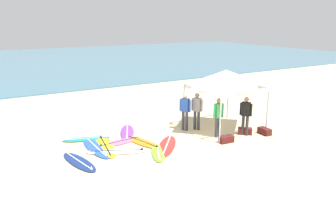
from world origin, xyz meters
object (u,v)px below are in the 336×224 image
at_px(surfboard_orange, 143,142).
at_px(surfboard_white, 117,151).
at_px(surfboard_pink, 119,142).
at_px(person_blue, 185,109).
at_px(person_grey, 197,109).
at_px(gear_bag_on_sand, 226,139).
at_px(surfboard_yellow, 105,146).
at_px(person_black, 246,113).
at_px(surfboard_lime, 158,152).
at_px(surfboard_purple, 127,132).
at_px(surfboard_teal, 86,139).
at_px(surfboard_navy, 79,162).
at_px(canopy_tent, 226,78).
at_px(surfboard_red, 167,146).
at_px(surfboard_blue, 97,148).
at_px(gear_bag_near_tent, 245,131).
at_px(gear_bag_by_pole, 264,131).
at_px(person_green, 218,115).

distance_m(surfboard_orange, surfboard_white, 1.35).
relative_size(surfboard_pink, person_blue, 1.23).
relative_size(person_grey, gear_bag_on_sand, 2.85).
distance_m(surfboard_yellow, person_black, 6.09).
bearing_deg(surfboard_lime, surfboard_white, 144.79).
distance_m(surfboard_orange, person_grey, 3.09).
relative_size(surfboard_purple, surfboard_pink, 1.07).
xyz_separation_m(surfboard_pink, surfboard_yellow, (-0.67, -0.17, -0.00)).
height_order(surfboard_teal, gear_bag_on_sand, gear_bag_on_sand).
bearing_deg(gear_bag_on_sand, surfboard_navy, 169.70).
bearing_deg(person_grey, surfboard_yellow, 179.80).
bearing_deg(surfboard_lime, canopy_tent, 14.00).
height_order(surfboard_pink, person_blue, person_blue).
bearing_deg(surfboard_red, gear_bag_on_sand, -19.89).
relative_size(surfboard_blue, gear_bag_near_tent, 4.13).
height_order(surfboard_pink, gear_bag_on_sand, gear_bag_on_sand).
height_order(surfboard_blue, person_black, person_black).
xyz_separation_m(person_blue, gear_bag_near_tent, (1.97, -1.82, -0.85)).
distance_m(canopy_tent, surfboard_pink, 5.42).
bearing_deg(gear_bag_on_sand, surfboard_red, 160.11).
xyz_separation_m(surfboard_pink, person_black, (5.09, -1.89, 0.95)).
distance_m(canopy_tent, gear_bag_by_pole, 2.89).
relative_size(canopy_tent, person_green, 1.62).
bearing_deg(person_black, surfboard_pink, 159.64).
bearing_deg(surfboard_lime, person_black, -1.19).
relative_size(surfboard_pink, person_green, 1.23).
distance_m(surfboard_white, person_black, 5.74).
bearing_deg(surfboard_white, surfboard_lime, -35.21).
bearing_deg(person_grey, surfboard_navy, -170.51).
height_order(surfboard_navy, gear_bag_near_tent, gear_bag_near_tent).
distance_m(surfboard_blue, person_grey, 4.87).
bearing_deg(surfboard_purple, person_blue, -21.74).
xyz_separation_m(surfboard_white, surfboard_lime, (1.30, -0.91, 0.00)).
bearing_deg(surfboard_navy, person_grey, 9.49).
relative_size(surfboard_purple, person_black, 1.32).
height_order(canopy_tent, gear_bag_near_tent, canopy_tent).
bearing_deg(surfboard_teal, surfboard_yellow, -71.70).
distance_m(surfboard_orange, gear_bag_near_tent, 4.57).
relative_size(surfboard_lime, surfboard_red, 0.83).
xyz_separation_m(surfboard_teal, surfboard_blue, (0.04, -1.21, -0.00)).
bearing_deg(person_green, gear_bag_by_pole, -21.50).
height_order(canopy_tent, person_grey, canopy_tent).
xyz_separation_m(canopy_tent, gear_bag_by_pole, (1.10, -1.46, -2.25)).
bearing_deg(surfboard_orange, canopy_tent, -4.21).
height_order(surfboard_navy, surfboard_lime, same).
height_order(canopy_tent, person_blue, canopy_tent).
bearing_deg(surfboard_lime, surfboard_navy, 166.93).
bearing_deg(surfboard_white, person_green, -7.63).
bearing_deg(person_grey, surfboard_lime, -150.99).
bearing_deg(surfboard_purple, surfboard_lime, -89.50).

